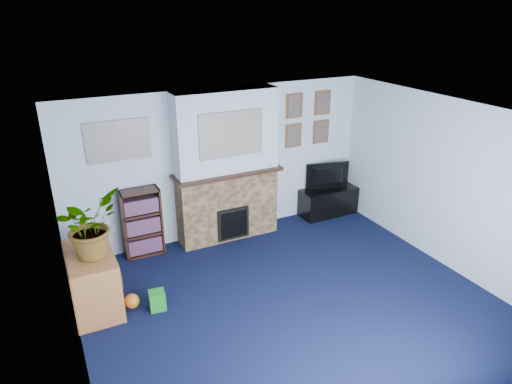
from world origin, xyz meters
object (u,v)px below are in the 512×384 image
bookshelf (142,224)px  television (329,176)px  tv_stand (328,202)px  sideboard (93,283)px

bookshelf → television: bearing=-1.0°
tv_stand → television: bearing=90.0°
tv_stand → bookshelf: (-3.32, 0.08, 0.28)m
tv_stand → sideboard: bearing=-166.9°
television → sideboard: 4.32m
television → bookshelf: bearing=11.1°
tv_stand → bookshelf: size_ratio=0.98×
television → bookshelf: size_ratio=0.76×
television → sideboard: (-4.19, -1.00, -0.37)m
bookshelf → sideboard: bookshelf is taller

